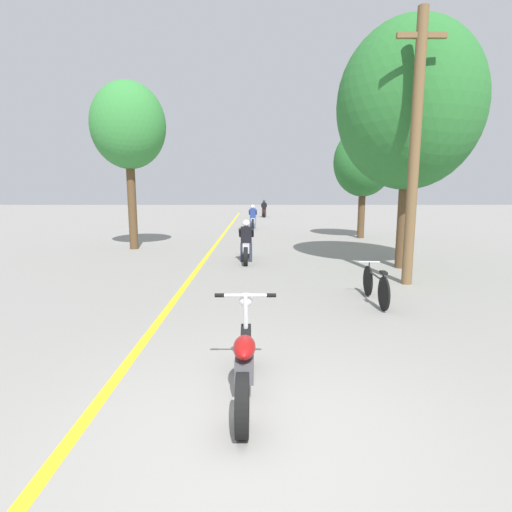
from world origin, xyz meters
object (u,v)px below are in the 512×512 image
(motorcycle_rider_lead, at_px, (247,246))
(motorcycle_rider_far, at_px, (265,210))
(utility_pole, at_px, (416,148))
(motorcycle_foreground, at_px, (245,362))
(motorcycle_rider_mid, at_px, (254,220))
(bicycle_parked, at_px, (377,286))
(roadside_tree_right_near, at_px, (411,106))
(roadside_tree_right_far, at_px, (365,163))
(roadside_tree_left, at_px, (129,127))

(motorcycle_rider_lead, bearing_deg, motorcycle_rider_far, 87.38)
(utility_pole, xyz_separation_m, motorcycle_rider_lead, (-3.93, 3.06, -2.67))
(motorcycle_rider_far, bearing_deg, utility_pole, -83.22)
(motorcycle_rider_far, bearing_deg, motorcycle_foreground, -91.54)
(motorcycle_foreground, distance_m, motorcycle_rider_far, 30.06)
(motorcycle_rider_mid, height_order, motorcycle_rider_far, motorcycle_rider_far)
(motorcycle_rider_far, height_order, bicycle_parked, motorcycle_rider_far)
(motorcycle_foreground, xyz_separation_m, bicycle_parked, (2.51, 3.68, -0.04))
(motorcycle_rider_lead, xyz_separation_m, motorcycle_rider_mid, (0.12, 10.91, 0.03))
(roadside_tree_right_near, height_order, motorcycle_rider_mid, roadside_tree_right_near)
(roadside_tree_right_far, bearing_deg, motorcycle_rider_lead, -129.44)
(utility_pole, distance_m, roadside_tree_right_near, 2.51)
(motorcycle_rider_mid, bearing_deg, roadside_tree_right_far, -41.16)
(roadside_tree_right_far, relative_size, motorcycle_rider_mid, 2.36)
(roadside_tree_right_far, height_order, motorcycle_rider_lead, roadside_tree_right_far)
(roadside_tree_right_far, xyz_separation_m, bicycle_parked, (-2.58, -11.10, -3.15))
(roadside_tree_right_far, height_order, bicycle_parked, roadside_tree_right_far)
(motorcycle_rider_lead, height_order, motorcycle_rider_far, motorcycle_rider_far)
(roadside_tree_left, bearing_deg, motorcycle_rider_far, 74.06)
(motorcycle_rider_lead, xyz_separation_m, motorcycle_rider_far, (0.99, 21.69, 0.05))
(roadside_tree_right_far, relative_size, motorcycle_rider_far, 2.59)
(utility_pole, distance_m, motorcycle_rider_lead, 5.66)
(roadside_tree_left, height_order, motorcycle_foreground, roadside_tree_left)
(roadside_tree_right_far, xyz_separation_m, motorcycle_foreground, (-5.09, -14.77, -3.11))
(roadside_tree_right_near, bearing_deg, motorcycle_rider_mid, 110.22)
(roadside_tree_left, height_order, motorcycle_rider_mid, roadside_tree_left)
(motorcycle_foreground, relative_size, bicycle_parked, 1.13)
(roadside_tree_right_far, xyz_separation_m, motorcycle_rider_lead, (-5.27, -6.41, -3.00))
(motorcycle_rider_lead, bearing_deg, motorcycle_foreground, -88.75)
(roadside_tree_right_near, bearing_deg, utility_pole, -105.84)
(roadside_tree_right_near, relative_size, bicycle_parked, 3.95)
(utility_pole, xyz_separation_m, motorcycle_rider_far, (-2.94, 24.75, -2.62))
(roadside_tree_right_far, relative_size, bicycle_parked, 2.97)
(roadside_tree_right_near, relative_size, roadside_tree_right_far, 1.33)
(roadside_tree_right_near, xyz_separation_m, motorcycle_foreground, (-4.33, -7.35, -4.12))
(roadside_tree_right_near, relative_size, motorcycle_rider_mid, 3.14)
(motorcycle_rider_mid, bearing_deg, motorcycle_rider_far, 85.38)
(roadside_tree_right_near, xyz_separation_m, bicycle_parked, (-1.82, -3.67, -4.16))
(roadside_tree_left, height_order, motorcycle_rider_lead, roadside_tree_left)
(roadside_tree_left, bearing_deg, roadside_tree_right_far, 20.43)
(roadside_tree_right_near, bearing_deg, roadside_tree_right_far, 84.18)
(bicycle_parked, bearing_deg, utility_pole, 52.63)
(utility_pole, relative_size, motorcycle_foreground, 3.18)
(utility_pole, height_order, motorcycle_foreground, utility_pole)
(roadside_tree_right_near, height_order, roadside_tree_right_far, roadside_tree_right_near)
(roadside_tree_left, bearing_deg, motorcycle_foreground, -67.70)
(motorcycle_foreground, bearing_deg, roadside_tree_right_far, 70.99)
(roadside_tree_right_far, relative_size, motorcycle_foreground, 2.64)
(utility_pole, height_order, motorcycle_rider_lead, utility_pole)
(utility_pole, bearing_deg, roadside_tree_right_far, 81.96)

